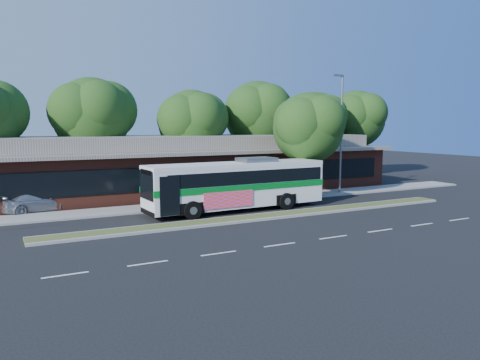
{
  "coord_description": "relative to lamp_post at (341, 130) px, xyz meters",
  "views": [
    {
      "loc": [
        -14.06,
        -22.04,
        5.26
      ],
      "look_at": [
        -0.95,
        2.62,
        2.0
      ],
      "focal_mm": 35.0,
      "sensor_mm": 36.0,
      "label": 1
    }
  ],
  "objects": [
    {
      "name": "ground",
      "position": [
        -9.56,
        -6.0,
        -4.9
      ],
      "size": [
        120.0,
        120.0,
        0.0
      ],
      "primitive_type": "plane",
      "color": "black",
      "rests_on": "ground"
    },
    {
      "name": "median_strip",
      "position": [
        -9.56,
        -5.4,
        -4.83
      ],
      "size": [
        26.0,
        1.1,
        0.15
      ],
      "primitive_type": "cube",
      "color": "#3E4A1F",
      "rests_on": "ground"
    },
    {
      "name": "sidewalk",
      "position": [
        -9.56,
        0.4,
        -4.84
      ],
      "size": [
        44.0,
        2.6,
        0.12
      ],
      "primitive_type": "cube",
      "color": "gray",
      "rests_on": "ground"
    },
    {
      "name": "plaza_building",
      "position": [
        -9.56,
        6.99,
        -2.77
      ],
      "size": [
        33.2,
        11.2,
        4.45
      ],
      "color": "maroon",
      "rests_on": "ground"
    },
    {
      "name": "lamp_post",
      "position": [
        0.0,
        0.0,
        0.0
      ],
      "size": [
        0.93,
        0.18,
        9.07
      ],
      "color": "slate",
      "rests_on": "ground"
    },
    {
      "name": "tree_bg_b",
      "position": [
        -16.13,
        10.14,
        1.24
      ],
      "size": [
        6.69,
        6.0,
        9.0
      ],
      "color": "black",
      "rests_on": "ground"
    },
    {
      "name": "tree_bg_c",
      "position": [
        -8.16,
        9.13,
        0.69
      ],
      "size": [
        6.24,
        5.6,
        8.26
      ],
      "color": "black",
      "rests_on": "ground"
    },
    {
      "name": "tree_bg_d",
      "position": [
        -1.12,
        10.15,
        1.52
      ],
      "size": [
        6.91,
        6.2,
        9.37
      ],
      "color": "black",
      "rests_on": "ground"
    },
    {
      "name": "tree_bg_e",
      "position": [
        4.85,
        9.14,
        0.84
      ],
      "size": [
        6.47,
        5.8,
        8.5
      ],
      "color": "black",
      "rests_on": "ground"
    },
    {
      "name": "tree_bg_f",
      "position": [
        10.87,
        10.14,
        1.16
      ],
      "size": [
        6.69,
        6.0,
        8.92
      ],
      "color": "black",
      "rests_on": "ground"
    },
    {
      "name": "transit_bus",
      "position": [
        -10.29,
        -2.63,
        -3.09
      ],
      "size": [
        11.68,
        3.01,
        3.25
      ],
      "rotation": [
        0.0,
        0.0,
        0.03
      ],
      "color": "white",
      "rests_on": "ground"
    },
    {
      "name": "sedan",
      "position": [
        -21.26,
        2.62,
        -4.27
      ],
      "size": [
        4.63,
        2.65,
        1.26
      ],
      "primitive_type": "imported",
      "rotation": [
        0.0,
        0.0,
        1.78
      ],
      "color": "#A9AAB0",
      "rests_on": "ground"
    },
    {
      "name": "sidewalk_tree",
      "position": [
        -3.2,
        -0.58,
        0.3
      ],
      "size": [
        5.63,
        5.05,
        7.61
      ],
      "color": "black",
      "rests_on": "ground"
    }
  ]
}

